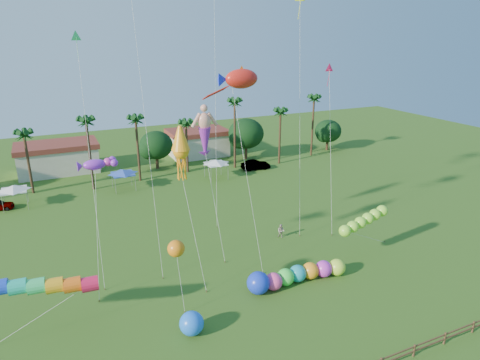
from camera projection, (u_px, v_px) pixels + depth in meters
name	position (u px, v px, depth m)	size (l,w,h in m)	color
ground	(295.00, 329.00, 32.77)	(160.00, 160.00, 0.00)	#285116
tree_line	(173.00, 143.00, 70.53)	(69.46, 8.91, 11.00)	#3A2819
buildings_row	(126.00, 152.00, 73.76)	(35.00, 7.00, 4.00)	beige
tent_row	(124.00, 173.00, 60.64)	(31.00, 4.00, 0.60)	white
car_b	(256.00, 165.00, 70.94)	(1.66, 4.75, 1.57)	#4C4C54
spectator_b	(281.00, 231.00, 47.25)	(0.76, 0.59, 1.57)	#A7948B
caterpillar_inflatable	(293.00, 275.00, 38.46)	(9.89, 2.27, 2.02)	#FF4396
blue_ball	(192.00, 323.00, 31.99)	(1.85, 1.85, 1.85)	blue
rainbow_tube	(60.00, 291.00, 31.36)	(9.18, 3.26, 4.18)	#DB1845
green_worm	(345.00, 231.00, 41.33)	(10.07, 2.86, 4.09)	#92EE34
orange_ball_kite	(176.00, 249.00, 33.15)	(1.73, 1.73, 6.36)	orange
merman_kite	(205.00, 134.00, 42.66)	(2.36, 5.92, 14.47)	#EB9B85
fish_kite	(242.00, 79.00, 39.40)	(5.01, 6.63, 18.53)	red
squid_kite	(181.00, 151.00, 37.05)	(1.80, 5.15, 14.15)	orange
lobster_kite	(94.00, 165.00, 35.55)	(3.33, 4.02, 11.78)	purple
delta_kite_red	(329.00, 72.00, 46.48)	(2.00, 4.55, 18.45)	#CD1649
delta_kite_yellow	(300.00, 3.00, 42.80)	(1.38, 3.50, 25.49)	#EDFF1A
delta_kite_green	(77.00, 44.00, 35.28)	(1.08, 5.16, 21.75)	#34DE6D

